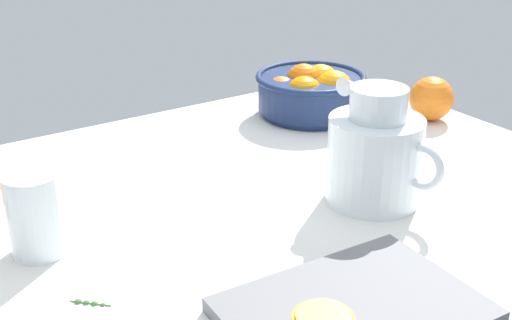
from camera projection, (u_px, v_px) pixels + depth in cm
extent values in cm
cube|color=white|center=(251.00, 204.00, 104.77)|extent=(113.45, 84.74, 3.00)
cylinder|color=navy|center=(310.00, 112.00, 137.60)|extent=(19.39, 19.39, 1.20)
cylinder|color=navy|center=(310.00, 93.00, 136.01)|extent=(21.08, 21.08, 6.70)
torus|color=navy|center=(311.00, 77.00, 134.66)|extent=(22.28, 22.28, 1.20)
sphere|color=orange|center=(320.00, 83.00, 138.11)|extent=(7.69, 7.69, 7.69)
sphere|color=orange|center=(303.00, 82.00, 136.82)|extent=(7.32, 7.32, 7.32)
sphere|color=orange|center=(281.00, 94.00, 134.86)|extent=(7.11, 7.11, 7.11)
sphere|color=orange|center=(304.00, 95.00, 131.38)|extent=(7.44, 7.44, 7.44)
sphere|color=orange|center=(334.00, 90.00, 133.64)|extent=(7.92, 7.92, 7.92)
cylinder|color=white|center=(374.00, 160.00, 100.27)|extent=(14.16, 14.16, 13.18)
cylinder|color=white|center=(379.00, 103.00, 96.66)|extent=(8.45, 8.45, 4.72)
cone|color=white|center=(349.00, 85.00, 99.24)|extent=(3.57, 3.43, 2.80)
torus|color=white|center=(422.00, 167.00, 94.83)|extent=(2.81, 7.09, 7.00)
cylinder|color=#F5B139|center=(373.00, 178.00, 101.48)|extent=(13.03, 13.03, 7.19)
cylinder|color=white|center=(36.00, 214.00, 86.84)|extent=(7.41, 7.41, 11.31)
cylinder|color=#FD9E36|center=(37.00, 224.00, 87.44)|extent=(6.52, 6.52, 8.35)
cube|color=slate|center=(353.00, 312.00, 75.60)|extent=(28.86, 21.06, 1.87)
cylinder|color=#FABA59|center=(323.00, 316.00, 68.41)|extent=(5.74, 5.74, 0.30)
sphere|color=orange|center=(431.00, 99.00, 133.45)|extent=(8.74, 8.74, 8.74)
cylinder|color=#497840|center=(90.00, 303.00, 78.45)|extent=(3.89, 3.78, 0.30)
sphere|color=#497840|center=(78.00, 300.00, 78.65)|extent=(0.91, 0.91, 0.91)
sphere|color=#497840|center=(86.00, 301.00, 78.48)|extent=(0.82, 0.82, 0.82)
sphere|color=#497840|center=(94.00, 302.00, 78.31)|extent=(0.83, 0.83, 0.83)
sphere|color=#497840|center=(103.00, 303.00, 78.13)|extent=(0.64, 0.64, 0.64)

